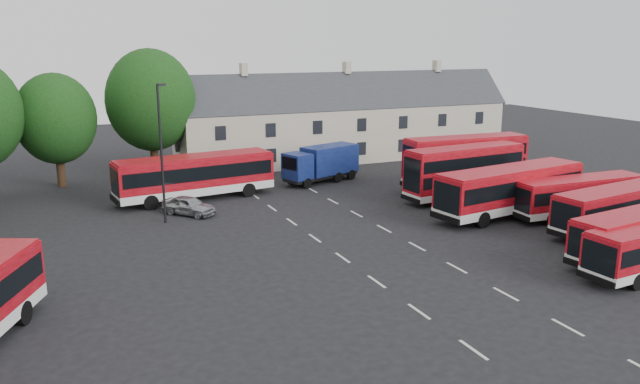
{
  "coord_description": "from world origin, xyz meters",
  "views": [
    {
      "loc": [
        -14.89,
        -28.36,
        12.03
      ],
      "look_at": [
        1.64,
        8.89,
        2.2
      ],
      "focal_mm": 35.0,
      "sensor_mm": 36.0,
      "label": 1
    }
  ],
  "objects_px": {
    "silver_car": "(189,205)",
    "lamppost": "(161,150)",
    "box_truck": "(322,162)",
    "bus_dd_south": "(464,169)"
  },
  "relations": [
    {
      "from": "silver_car",
      "to": "lamppost",
      "type": "bearing_deg",
      "value": 174.84
    },
    {
      "from": "box_truck",
      "to": "silver_car",
      "type": "distance_m",
      "value": 14.38
    },
    {
      "from": "box_truck",
      "to": "lamppost",
      "type": "bearing_deg",
      "value": -172.45
    },
    {
      "from": "bus_dd_south",
      "to": "box_truck",
      "type": "height_order",
      "value": "bus_dd_south"
    },
    {
      "from": "box_truck",
      "to": "silver_car",
      "type": "height_order",
      "value": "box_truck"
    },
    {
      "from": "bus_dd_south",
      "to": "silver_car",
      "type": "bearing_deg",
      "value": 164.09
    },
    {
      "from": "lamppost",
      "to": "box_truck",
      "type": "bearing_deg",
      "value": 25.86
    },
    {
      "from": "bus_dd_south",
      "to": "box_truck",
      "type": "xyz_separation_m",
      "value": [
        -7.67,
        10.04,
        -0.6
      ]
    },
    {
      "from": "box_truck",
      "to": "lamppost",
      "type": "relative_size",
      "value": 0.8
    },
    {
      "from": "silver_car",
      "to": "lamppost",
      "type": "distance_m",
      "value": 4.92
    }
  ]
}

